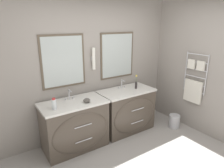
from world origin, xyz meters
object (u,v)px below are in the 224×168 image
at_px(flower_vase, 136,83).
at_px(vanity_right, 127,110).
at_px(vanity_left, 75,125).
at_px(toiletry_bottle, 54,104).
at_px(waste_bin, 174,121).
at_px(amenity_bowl, 87,100).

bearing_deg(flower_vase, vanity_right, -176.90).
relative_size(vanity_left, flower_vase, 3.87).
bearing_deg(toiletry_bottle, waste_bin, -10.12).
height_order(toiletry_bottle, flower_vase, flower_vase).
distance_m(vanity_left, flower_vase, 1.44).
height_order(vanity_left, flower_vase, flower_vase).
xyz_separation_m(vanity_right, flower_vase, (0.22, 0.01, 0.52)).
height_order(toiletry_bottle, waste_bin, toiletry_bottle).
relative_size(vanity_right, flower_vase, 3.87).
distance_m(vanity_right, toiletry_bottle, 1.55).
height_order(vanity_right, amenity_bowl, amenity_bowl).
bearing_deg(vanity_right, toiletry_bottle, -177.66).
height_order(vanity_left, toiletry_bottle, toiletry_bottle).
bearing_deg(waste_bin, vanity_right, 151.53).
height_order(vanity_left, vanity_right, same).
bearing_deg(waste_bin, vanity_left, 166.55).
distance_m(vanity_right, flower_vase, 0.57).
distance_m(vanity_left, vanity_right, 1.12).
distance_m(vanity_left, toiletry_bottle, 0.61).
distance_m(vanity_left, waste_bin, 2.08).
bearing_deg(flower_vase, amenity_bowl, -174.60).
bearing_deg(vanity_right, waste_bin, -28.47).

